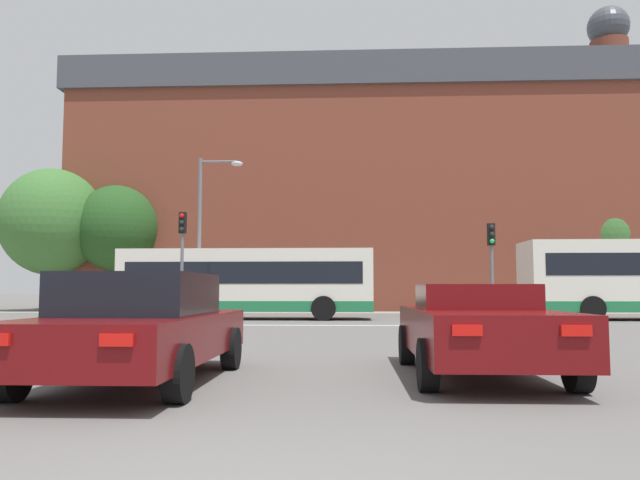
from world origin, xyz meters
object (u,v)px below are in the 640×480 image
(car_saloon_left, at_px, (140,327))
(street_lamp_junction, at_px, (207,220))
(bus_crossing_lead, at_px, (248,282))
(pedestrian_waiting, at_px, (190,293))
(car_roadster_right, at_px, (477,328))
(traffic_light_near_left, at_px, (182,248))
(traffic_light_near_right, at_px, (492,255))

(car_saloon_left, distance_m, street_lamp_junction, 18.72)
(bus_crossing_lead, xyz_separation_m, pedestrian_waiting, (-4.58, 8.23, -0.48))
(car_roadster_right, distance_m, traffic_light_near_left, 16.26)
(car_saloon_left, xyz_separation_m, traffic_light_near_left, (-3.51, 14.81, 2.06))
(car_saloon_left, bearing_deg, car_roadster_right, 11.00)
(car_saloon_left, relative_size, traffic_light_near_left, 1.15)
(car_saloon_left, height_order, traffic_light_near_right, traffic_light_near_right)
(bus_crossing_lead, relative_size, traffic_light_near_right, 2.91)
(traffic_light_near_left, xyz_separation_m, street_lamp_junction, (0.17, 3.27, 1.43))
(car_roadster_right, height_order, bus_crossing_lead, bus_crossing_lead)
(traffic_light_near_right, xyz_separation_m, traffic_light_near_left, (-11.42, 0.15, 0.31))
(street_lamp_junction, bearing_deg, traffic_light_near_right, -16.93)
(street_lamp_junction, bearing_deg, bus_crossing_lead, 5.81)
(traffic_light_near_right, height_order, traffic_light_near_left, traffic_light_near_left)
(bus_crossing_lead, xyz_separation_m, traffic_light_near_left, (-1.91, -3.45, 1.22))
(street_lamp_junction, distance_m, pedestrian_waiting, 9.41)
(traffic_light_near_left, height_order, pedestrian_waiting, traffic_light_near_left)
(car_saloon_left, xyz_separation_m, pedestrian_waiting, (-6.18, 26.49, 0.36))
(traffic_light_near_left, distance_m, street_lamp_junction, 3.57)
(bus_crossing_lead, xyz_separation_m, traffic_light_near_right, (9.51, -3.60, 0.91))
(traffic_light_near_left, bearing_deg, traffic_light_near_right, -0.78)
(traffic_light_near_right, height_order, street_lamp_junction, street_lamp_junction)
(car_roadster_right, distance_m, street_lamp_junction, 19.28)
(pedestrian_waiting, bearing_deg, street_lamp_junction, 27.35)
(pedestrian_waiting, bearing_deg, traffic_light_near_left, 21.58)
(car_saloon_left, relative_size, pedestrian_waiting, 2.61)
(car_roadster_right, distance_m, bus_crossing_lead, 18.48)
(car_roadster_right, xyz_separation_m, bus_crossing_lead, (-6.18, 17.39, 0.90))
(street_lamp_junction, bearing_deg, car_saloon_left, -79.51)
(traffic_light_near_left, bearing_deg, car_roadster_right, -59.87)
(car_saloon_left, relative_size, street_lamp_junction, 0.69)
(traffic_light_near_right, xyz_separation_m, pedestrian_waiting, (-14.09, 11.83, -1.39))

